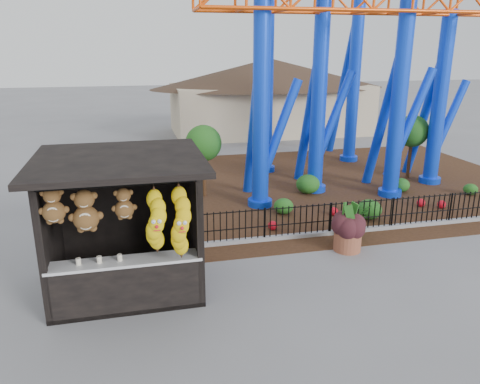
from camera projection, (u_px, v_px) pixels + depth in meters
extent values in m
plane|color=slate|center=(267.00, 297.00, 10.38)|extent=(120.00, 120.00, 0.00)
cube|color=#331E11|center=(307.00, 185.00, 18.68)|extent=(18.00, 12.00, 0.02)
cube|color=gray|center=(367.00, 229.00, 14.02)|extent=(18.00, 0.18, 0.12)
cube|color=black|center=(129.00, 284.00, 10.82)|extent=(3.20, 2.60, 0.10)
cube|color=black|center=(124.00, 208.00, 11.54)|extent=(3.20, 0.12, 3.00)
cube|color=black|center=(50.00, 232.00, 10.05)|extent=(0.12, 2.60, 3.00)
cube|color=black|center=(193.00, 220.00, 10.72)|extent=(0.12, 2.60, 3.00)
cube|color=black|center=(118.00, 160.00, 9.69)|extent=(3.50, 3.40, 0.12)
cube|color=black|center=(41.00, 256.00, 8.91)|extent=(0.14, 0.14, 3.00)
cube|color=black|center=(200.00, 241.00, 9.58)|extent=(0.14, 0.14, 3.00)
cube|color=black|center=(127.00, 287.00, 9.69)|extent=(3.00, 0.50, 1.10)
cube|color=silver|center=(125.00, 262.00, 9.52)|extent=(3.10, 0.55, 0.06)
cylinder|color=black|center=(118.00, 186.00, 8.64)|extent=(2.90, 0.04, 0.04)
cylinder|color=#0D3EED|center=(261.00, 104.00, 15.23)|extent=(0.56, 0.56, 7.00)
cylinder|color=#0D3EED|center=(260.00, 202.00, 16.24)|extent=(0.84, 0.84, 0.24)
cylinder|color=#0D3EED|center=(319.00, 94.00, 16.85)|extent=(0.56, 0.56, 7.30)
cylinder|color=#0D3EED|center=(314.00, 188.00, 17.91)|extent=(0.84, 0.84, 0.24)
cylinder|color=#0D3EED|center=(400.00, 93.00, 16.25)|extent=(0.56, 0.56, 7.50)
cylinder|color=#0D3EED|center=(390.00, 193.00, 17.34)|extent=(0.84, 0.84, 0.24)
cylinder|color=#0D3EED|center=(439.00, 101.00, 18.05)|extent=(0.56, 0.56, 6.60)
cylinder|color=#0D3EED|center=(430.00, 180.00, 19.00)|extent=(0.84, 0.84, 0.24)
cylinder|color=#0D3EED|center=(267.00, 60.00, 19.37)|extent=(0.56, 0.56, 9.50)
cylinder|color=#0D3EED|center=(265.00, 169.00, 20.75)|extent=(0.84, 0.84, 0.24)
cylinder|color=#0D3EED|center=(356.00, 48.00, 21.14)|extent=(0.56, 0.56, 10.50)
cylinder|color=#0D3EED|center=(348.00, 158.00, 22.67)|extent=(0.84, 0.84, 0.24)
cylinder|color=#0D3EED|center=(254.00, 127.00, 16.33)|extent=(0.36, 2.21, 5.85)
cylinder|color=#0D3EED|center=(278.00, 134.00, 15.98)|extent=(1.62, 0.32, 3.73)
cylinder|color=#0D3EED|center=(309.00, 116.00, 17.96)|extent=(0.36, 2.29, 6.10)
cylinder|color=#0D3EED|center=(332.00, 123.00, 17.61)|extent=(1.67, 0.32, 3.88)
cylinder|color=#0D3EED|center=(384.00, 117.00, 17.37)|extent=(0.36, 2.34, 6.26)
cylinder|color=#0D3EED|center=(409.00, 123.00, 17.02)|extent=(1.71, 0.32, 3.99)
cylinder|color=#0D3EED|center=(423.00, 119.00, 19.13)|extent=(0.36, 2.10, 5.53)
cylinder|color=#0D3EED|center=(447.00, 124.00, 18.78)|extent=(1.54, 0.32, 3.52)
cylinder|color=brown|center=(348.00, 240.00, 12.65)|extent=(0.84, 0.84, 0.62)
ellipsoid|color=black|center=(349.00, 218.00, 12.47)|extent=(0.70, 0.70, 0.64)
imported|color=#275D1B|center=(353.00, 221.00, 13.47)|extent=(1.06, 0.97, 1.01)
ellipsoid|color=#1E5318|center=(284.00, 206.00, 15.40)|extent=(0.65, 0.65, 0.52)
ellipsoid|color=#1E5318|center=(369.00, 209.00, 14.92)|extent=(0.79, 0.79, 0.63)
ellipsoid|color=#1E5318|center=(401.00, 185.00, 17.73)|extent=(0.65, 0.65, 0.52)
ellipsoid|color=#1E5318|center=(308.00, 184.00, 17.52)|extent=(0.89, 0.89, 0.71)
ellipsoid|color=#1E5318|center=(471.00, 189.00, 17.39)|extent=(0.52, 0.52, 0.41)
sphere|color=red|center=(273.00, 225.00, 14.06)|extent=(0.28, 0.28, 0.28)
sphere|color=red|center=(334.00, 211.00, 15.27)|extent=(0.28, 0.28, 0.28)
sphere|color=red|center=(421.00, 203.00, 16.10)|extent=(0.28, 0.28, 0.28)
sphere|color=red|center=(442.00, 204.00, 15.94)|extent=(0.28, 0.28, 0.28)
cube|color=#BFAD8C|center=(269.00, 109.00, 29.82)|extent=(12.00, 6.00, 3.00)
cone|color=#332319|center=(270.00, 70.00, 29.11)|extent=(15.00, 15.00, 1.80)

